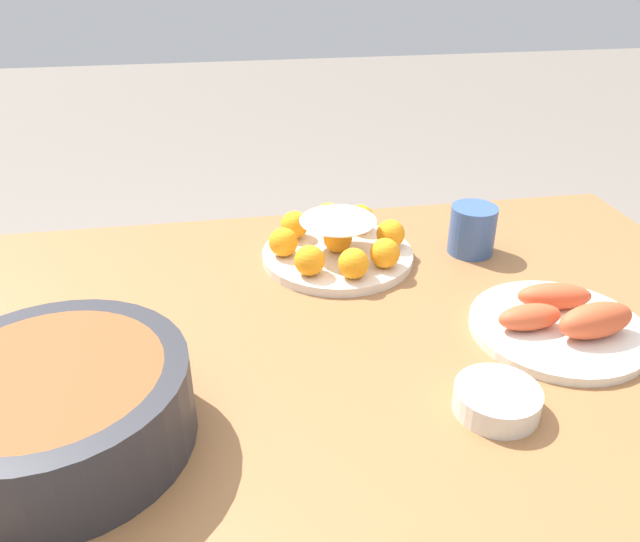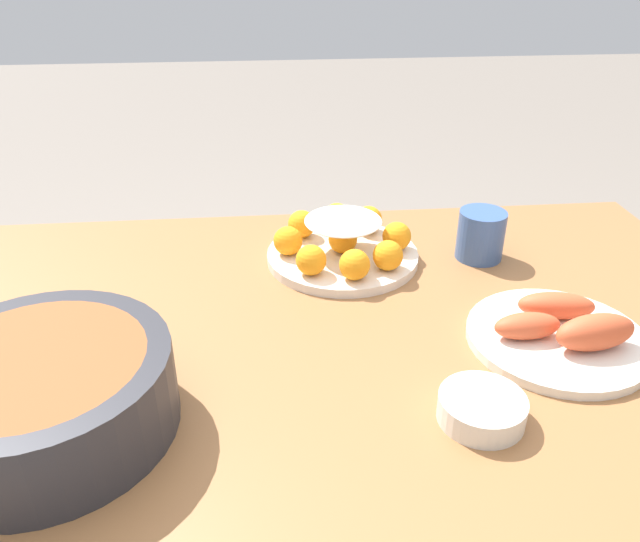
# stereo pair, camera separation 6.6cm
# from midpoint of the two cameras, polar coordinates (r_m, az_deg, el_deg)

# --- Properties ---
(dining_table) EXTENTS (1.43, 0.85, 0.71)m
(dining_table) POSITION_cam_midpoint_polar(r_m,az_deg,el_deg) (0.96, -3.86, -10.19)
(dining_table) COLOR #936038
(dining_table) RESTS_ON ground_plane
(cake_plate) EXTENTS (0.27, 0.27, 0.08)m
(cake_plate) POSITION_cam_midpoint_polar(r_m,az_deg,el_deg) (1.09, -0.09, 2.51)
(cake_plate) COLOR silver
(cake_plate) RESTS_ON dining_table
(serving_bowl) EXTENTS (0.30, 0.30, 0.10)m
(serving_bowl) POSITION_cam_midpoint_polar(r_m,az_deg,el_deg) (0.78, -25.24, -11.15)
(serving_bowl) COLOR #2D2D33
(serving_bowl) RESTS_ON dining_table
(sauce_bowl) EXTENTS (0.10, 0.10, 0.03)m
(sauce_bowl) POSITION_cam_midpoint_polar(r_m,az_deg,el_deg) (0.79, 13.56, -11.37)
(sauce_bowl) COLOR silver
(sauce_bowl) RESTS_ON dining_table
(seafood_platter) EXTENTS (0.25, 0.25, 0.07)m
(seafood_platter) POSITION_cam_midpoint_polar(r_m,az_deg,el_deg) (0.95, 19.39, -4.41)
(seafood_platter) COLOR silver
(seafood_platter) RESTS_ON dining_table
(cup_near) EXTENTS (0.08, 0.08, 0.09)m
(cup_near) POSITION_cam_midpoint_polar(r_m,az_deg,el_deg) (1.14, 12.16, 3.67)
(cup_near) COLOR #38568E
(cup_near) RESTS_ON dining_table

